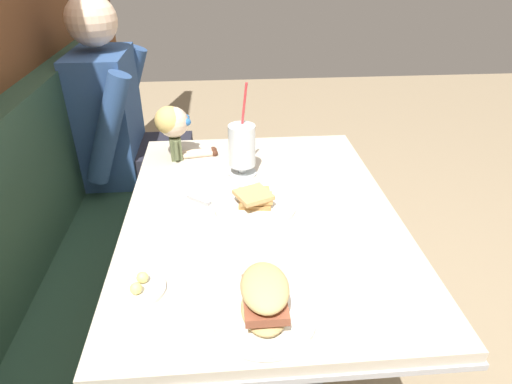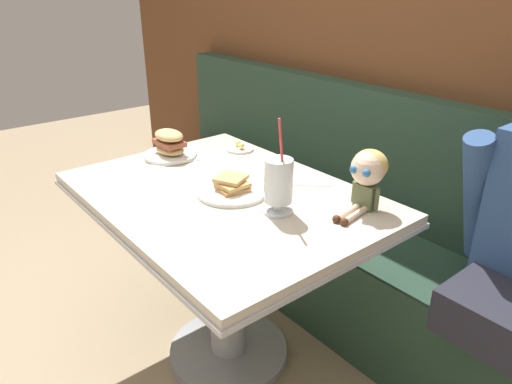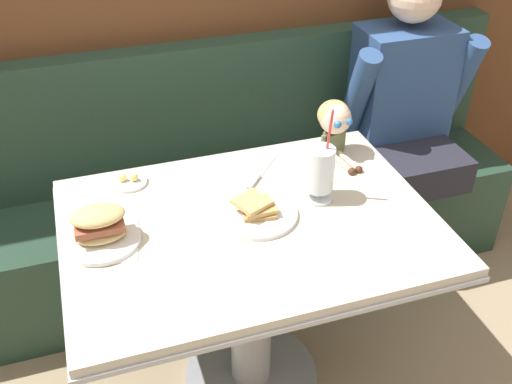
{
  "view_description": "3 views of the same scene",
  "coord_description": "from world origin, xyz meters",
  "px_view_note": "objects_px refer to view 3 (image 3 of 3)",
  "views": [
    {
      "loc": [
        -1.09,
        0.29,
        1.45
      ],
      "look_at": [
        0.01,
        0.2,
        0.8
      ],
      "focal_mm": 30.71,
      "sensor_mm": 36.0,
      "label": 1
    },
    {
      "loc": [
        1.24,
        -0.68,
        1.43
      ],
      "look_at": [
        0.11,
        0.24,
        0.76
      ],
      "focal_mm": 33.29,
      "sensor_mm": 36.0,
      "label": 2
    },
    {
      "loc": [
        -0.42,
        -1.17,
        1.83
      ],
      "look_at": [
        0.01,
        0.17,
        0.85
      ],
      "focal_mm": 41.98,
      "sensor_mm": 36.0,
      "label": 3
    }
  ],
  "objects_px": {
    "butter_knife": "(257,177)",
    "diner_patron": "(405,99)",
    "seated_doll": "(335,121)",
    "milkshake_glass": "(320,171)",
    "toast_plate": "(256,212)",
    "butter_saucer": "(128,181)",
    "sandwich_plate": "(100,229)"
  },
  "relations": [
    {
      "from": "milkshake_glass",
      "to": "seated_doll",
      "type": "relative_size",
      "value": 1.4
    },
    {
      "from": "butter_knife",
      "to": "diner_patron",
      "type": "relative_size",
      "value": 0.24
    },
    {
      "from": "milkshake_glass",
      "to": "butter_knife",
      "type": "relative_size",
      "value": 1.65
    },
    {
      "from": "seated_doll",
      "to": "toast_plate",
      "type": "bearing_deg",
      "value": -144.48
    },
    {
      "from": "sandwich_plate",
      "to": "milkshake_glass",
      "type": "bearing_deg",
      "value": 0.81
    },
    {
      "from": "sandwich_plate",
      "to": "seated_doll",
      "type": "distance_m",
      "value": 0.86
    },
    {
      "from": "toast_plate",
      "to": "butter_knife",
      "type": "xyz_separation_m",
      "value": [
        0.07,
        0.2,
        -0.01
      ]
    },
    {
      "from": "butter_saucer",
      "to": "butter_knife",
      "type": "distance_m",
      "value": 0.42
    },
    {
      "from": "butter_knife",
      "to": "diner_patron",
      "type": "height_order",
      "value": "diner_patron"
    },
    {
      "from": "toast_plate",
      "to": "sandwich_plate",
      "type": "relative_size",
      "value": 1.1
    },
    {
      "from": "toast_plate",
      "to": "diner_patron",
      "type": "height_order",
      "value": "diner_patron"
    },
    {
      "from": "butter_saucer",
      "to": "diner_patron",
      "type": "xyz_separation_m",
      "value": [
        1.16,
        0.27,
        -0.01
      ]
    },
    {
      "from": "toast_plate",
      "to": "diner_patron",
      "type": "bearing_deg",
      "value": 34.34
    },
    {
      "from": "toast_plate",
      "to": "butter_saucer",
      "type": "xyz_separation_m",
      "value": [
        -0.34,
        0.29,
        -0.01
      ]
    },
    {
      "from": "milkshake_glass",
      "to": "diner_patron",
      "type": "xyz_separation_m",
      "value": [
        0.61,
        0.54,
        -0.1
      ]
    },
    {
      "from": "milkshake_glass",
      "to": "butter_knife",
      "type": "distance_m",
      "value": 0.24
    },
    {
      "from": "butter_knife",
      "to": "toast_plate",
      "type": "bearing_deg",
      "value": -109.32
    },
    {
      "from": "diner_patron",
      "to": "butter_knife",
      "type": "bearing_deg",
      "value": -154.05
    },
    {
      "from": "milkshake_glass",
      "to": "butter_saucer",
      "type": "height_order",
      "value": "milkshake_glass"
    },
    {
      "from": "toast_plate",
      "to": "butter_saucer",
      "type": "distance_m",
      "value": 0.45
    },
    {
      "from": "seated_doll",
      "to": "diner_patron",
      "type": "xyz_separation_m",
      "value": [
        0.46,
        0.3,
        -0.13
      ]
    },
    {
      "from": "butter_saucer",
      "to": "seated_doll",
      "type": "xyz_separation_m",
      "value": [
        0.71,
        -0.03,
        0.12
      ]
    },
    {
      "from": "sandwich_plate",
      "to": "butter_saucer",
      "type": "bearing_deg",
      "value": 67.74
    },
    {
      "from": "butter_saucer",
      "to": "seated_doll",
      "type": "relative_size",
      "value": 0.53
    },
    {
      "from": "milkshake_glass",
      "to": "butter_saucer",
      "type": "distance_m",
      "value": 0.62
    },
    {
      "from": "sandwich_plate",
      "to": "butter_saucer",
      "type": "distance_m",
      "value": 0.3
    },
    {
      "from": "toast_plate",
      "to": "diner_patron",
      "type": "relative_size",
      "value": 0.31
    },
    {
      "from": "milkshake_glass",
      "to": "diner_patron",
      "type": "relative_size",
      "value": 0.39
    },
    {
      "from": "butter_knife",
      "to": "diner_patron",
      "type": "distance_m",
      "value": 0.84
    },
    {
      "from": "toast_plate",
      "to": "butter_knife",
      "type": "bearing_deg",
      "value": 70.68
    },
    {
      "from": "seated_doll",
      "to": "diner_patron",
      "type": "height_order",
      "value": "diner_patron"
    },
    {
      "from": "sandwich_plate",
      "to": "butter_saucer",
      "type": "relative_size",
      "value": 1.9
    }
  ]
}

